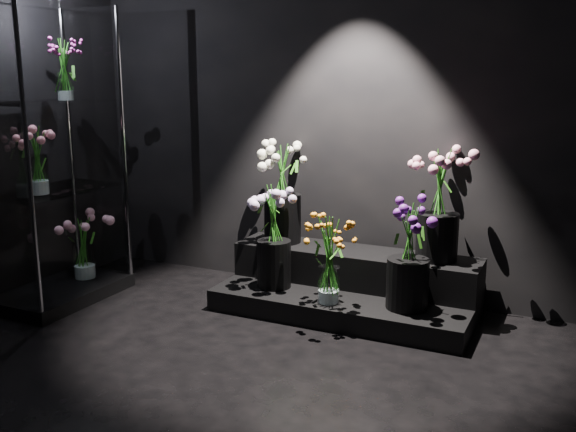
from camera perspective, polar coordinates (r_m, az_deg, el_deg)
The scene contains 12 objects.
floor at distance 3.15m, azimuth -8.80°, elevation -17.23°, with size 4.00×4.00×0.00m, color black.
wall_back at distance 4.53m, azimuth 5.06°, elevation 10.53°, with size 4.00×4.00×0.00m, color black.
display_riser at distance 4.38m, azimuth 5.49°, elevation -6.17°, with size 1.69×0.75×0.38m.
display_case at distance 4.62m, azimuth -20.27°, elevation 4.94°, with size 0.55×0.91×2.01m.
bouquet_orange_bells at distance 4.00m, azimuth 3.67°, elevation -3.79°, with size 0.31×0.31×0.56m.
bouquet_lilac at distance 4.27m, azimuth -1.26°, elevation -0.96°, with size 0.43×0.43×0.71m.
bouquet_purple at distance 3.96m, azimuth 10.68°, elevation -3.23°, with size 0.33×0.33×0.66m.
bouquet_cream_roses at distance 4.52m, azimuth -0.49°, elevation 2.64°, with size 0.40×0.40×0.71m.
bouquet_pink_roses at distance 4.19m, azimuth 13.28°, elevation 1.65°, with size 0.50×0.50×0.74m.
bouquet_case_pink at distance 4.47m, azimuth -21.43°, elevation 4.82°, with size 0.38×0.38×0.44m.
bouquet_case_magenta at distance 4.66m, azimuth -19.31°, elevation 12.17°, with size 0.24×0.24×0.39m.
bouquet_case_base_pink at distance 4.88m, azimuth -17.75°, elevation -2.39°, with size 0.44×0.44×0.48m.
Camera 1 is at (1.57, -2.24, 1.56)m, focal length 40.00 mm.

